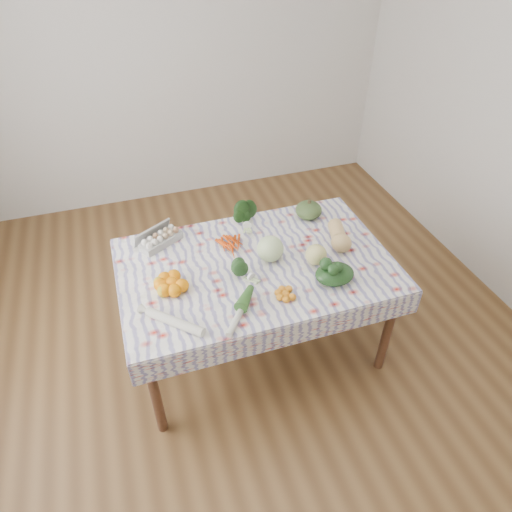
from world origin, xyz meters
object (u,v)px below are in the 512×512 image
at_px(butternut_squash, 339,235).
at_px(dining_table, 256,274).
at_px(cabbage, 270,249).
at_px(grapefruit, 316,255).
at_px(kabocha_squash, 309,210).
at_px(egg_carton, 161,240).

bearing_deg(butternut_squash, dining_table, -161.89).
relative_size(cabbage, butternut_squash, 0.60).
xyz_separation_m(cabbage, grapefruit, (0.25, -0.12, -0.02)).
xyz_separation_m(kabocha_squash, butternut_squash, (0.07, -0.33, 0.00)).
height_order(dining_table, kabocha_squash, kabocha_squash).
bearing_deg(egg_carton, dining_table, -66.02).
height_order(cabbage, butternut_squash, cabbage).
distance_m(dining_table, cabbage, 0.19).
bearing_deg(dining_table, grapefruit, -17.54).
relative_size(dining_table, butternut_squash, 5.83).
bearing_deg(dining_table, kabocha_squash, 35.74).
height_order(egg_carton, grapefruit, grapefruit).
xyz_separation_m(egg_carton, cabbage, (0.61, -0.36, 0.04)).
bearing_deg(grapefruit, egg_carton, 150.94).
bearing_deg(kabocha_squash, egg_carton, 179.43).
bearing_deg(grapefruit, butternut_squash, 31.82).
distance_m(egg_carton, kabocha_squash, 1.02).
distance_m(cabbage, butternut_squash, 0.48).
height_order(dining_table, butternut_squash, butternut_squash).
bearing_deg(dining_table, egg_carton, 144.40).
xyz_separation_m(dining_table, kabocha_squash, (0.50, 0.36, 0.14)).
relative_size(egg_carton, kabocha_squash, 1.55).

